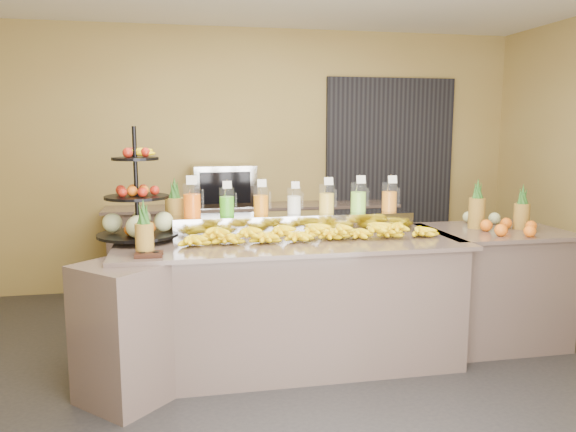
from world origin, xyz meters
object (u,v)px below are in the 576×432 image
object	(u,v)px
fruit_stand	(143,212)
right_fruit_pile	(504,221)
banana_heap	(310,230)
pitcher_tray	(294,223)
condiment_caddy	(149,254)
oven_warmer	(223,186)

from	to	relation	value
fruit_stand	right_fruit_pile	bearing A→B (deg)	8.68
right_fruit_pile	banana_heap	bearing A→B (deg)	-178.06
banana_heap	right_fruit_pile	size ratio (longest dim) A/B	4.10
pitcher_tray	banana_heap	bearing A→B (deg)	-79.03
pitcher_tray	condiment_caddy	size ratio (longest dim) A/B	10.81
pitcher_tray	condiment_caddy	xyz separation A→B (m)	(-1.07, -0.64, -0.06)
condiment_caddy	pitcher_tray	bearing A→B (deg)	30.84
pitcher_tray	banana_heap	distance (m)	0.31
banana_heap	oven_warmer	distance (m)	2.03
pitcher_tray	oven_warmer	bearing A→B (deg)	103.76
banana_heap	right_fruit_pile	xyz separation A→B (m)	(1.59, 0.05, 0.01)
fruit_stand	condiment_caddy	world-z (taller)	fruit_stand
pitcher_tray	fruit_stand	xyz separation A→B (m)	(-1.13, -0.10, 0.14)
pitcher_tray	oven_warmer	size ratio (longest dim) A/B	2.88
right_fruit_pile	oven_warmer	world-z (taller)	oven_warmer
banana_heap	oven_warmer	world-z (taller)	oven_warmer
pitcher_tray	fruit_stand	size ratio (longest dim) A/B	2.26
pitcher_tray	right_fruit_pile	xyz separation A→B (m)	(1.65, -0.25, 0.00)
pitcher_tray	fruit_stand	bearing A→B (deg)	-174.79
pitcher_tray	right_fruit_pile	bearing A→B (deg)	-8.59
right_fruit_pile	fruit_stand	bearing A→B (deg)	177.01
fruit_stand	oven_warmer	distance (m)	1.92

